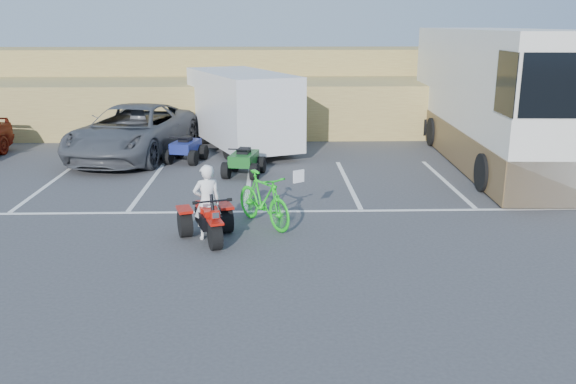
{
  "coord_description": "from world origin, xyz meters",
  "views": [
    {
      "loc": [
        0.6,
        -11.03,
        4.19
      ],
      "look_at": [
        0.94,
        0.48,
        1.0
      ],
      "focal_mm": 38.0,
      "sensor_mm": 36.0,
      "label": 1
    }
  ],
  "objects_px": {
    "green_dirt_bike": "(263,199)",
    "quad_atv_blue": "(186,162)",
    "red_trike_atv": "(210,241)",
    "rider": "(207,202)",
    "rv_motorhome": "(494,105)",
    "cargo_trailer": "(241,108)",
    "grey_pickup": "(133,132)",
    "quad_atv_green": "(244,175)"
  },
  "relations": [
    {
      "from": "rv_motorhome",
      "to": "quad_atv_blue",
      "type": "xyz_separation_m",
      "value": [
        -9.65,
        -0.07,
        -1.73
      ]
    },
    {
      "from": "rider",
      "to": "green_dirt_bike",
      "type": "bearing_deg",
      "value": -160.91
    },
    {
      "from": "green_dirt_bike",
      "to": "quad_atv_green",
      "type": "bearing_deg",
      "value": 64.1
    },
    {
      "from": "red_trike_atv",
      "to": "quad_atv_green",
      "type": "relative_size",
      "value": 1.1
    },
    {
      "from": "red_trike_atv",
      "to": "rv_motorhome",
      "type": "distance_m",
      "value": 11.15
    },
    {
      "from": "grey_pickup",
      "to": "quad_atv_blue",
      "type": "relative_size",
      "value": 4.39
    },
    {
      "from": "green_dirt_bike",
      "to": "grey_pickup",
      "type": "relative_size",
      "value": 0.32
    },
    {
      "from": "rider",
      "to": "grey_pickup",
      "type": "xyz_separation_m",
      "value": [
        -3.18,
        7.92,
        0.06
      ]
    },
    {
      "from": "green_dirt_bike",
      "to": "quad_atv_blue",
      "type": "bearing_deg",
      "value": 78.01
    },
    {
      "from": "rider",
      "to": "green_dirt_bike",
      "type": "height_order",
      "value": "rider"
    },
    {
      "from": "rider",
      "to": "grey_pickup",
      "type": "distance_m",
      "value": 8.54
    },
    {
      "from": "red_trike_atv",
      "to": "quad_atv_blue",
      "type": "bearing_deg",
      "value": 83.89
    },
    {
      "from": "green_dirt_bike",
      "to": "quad_atv_blue",
      "type": "distance_m",
      "value": 6.79
    },
    {
      "from": "rider",
      "to": "red_trike_atv",
      "type": "bearing_deg",
      "value": 90.0
    },
    {
      "from": "grey_pickup",
      "to": "quad_atv_green",
      "type": "relative_size",
      "value": 4.4
    },
    {
      "from": "rider",
      "to": "quad_atv_blue",
      "type": "xyz_separation_m",
      "value": [
        -1.38,
        7.11,
        -0.77
      ]
    },
    {
      "from": "green_dirt_bike",
      "to": "cargo_trailer",
      "type": "bearing_deg",
      "value": 62.11
    },
    {
      "from": "red_trike_atv",
      "to": "quad_atv_green",
      "type": "distance_m",
      "value": 5.43
    },
    {
      "from": "red_trike_atv",
      "to": "rv_motorhome",
      "type": "relative_size",
      "value": 0.13
    },
    {
      "from": "rider",
      "to": "quad_atv_green",
      "type": "height_order",
      "value": "rider"
    },
    {
      "from": "red_trike_atv",
      "to": "grey_pickup",
      "type": "bearing_deg",
      "value": 94.57
    },
    {
      "from": "rv_motorhome",
      "to": "grey_pickup",
      "type": "bearing_deg",
      "value": 178.63
    },
    {
      "from": "red_trike_atv",
      "to": "rider",
      "type": "height_order",
      "value": "rider"
    },
    {
      "from": "red_trike_atv",
      "to": "grey_pickup",
      "type": "xyz_separation_m",
      "value": [
        -3.22,
        8.07,
        0.83
      ]
    },
    {
      "from": "rider",
      "to": "quad_atv_blue",
      "type": "relative_size",
      "value": 1.13
    },
    {
      "from": "rider",
      "to": "quad_atv_green",
      "type": "distance_m",
      "value": 5.34
    },
    {
      "from": "rider",
      "to": "rv_motorhome",
      "type": "bearing_deg",
      "value": -156.25
    },
    {
      "from": "cargo_trailer",
      "to": "rv_motorhome",
      "type": "bearing_deg",
      "value": -35.66
    },
    {
      "from": "rv_motorhome",
      "to": "quad_atv_green",
      "type": "bearing_deg",
      "value": -163.79
    },
    {
      "from": "rv_motorhome",
      "to": "quad_atv_blue",
      "type": "bearing_deg",
      "value": -177.24
    },
    {
      "from": "red_trike_atv",
      "to": "rv_motorhome",
      "type": "xyz_separation_m",
      "value": [
        8.23,
        7.32,
        1.73
      ]
    },
    {
      "from": "red_trike_atv",
      "to": "rv_motorhome",
      "type": "bearing_deg",
      "value": 24.47
    },
    {
      "from": "rider",
      "to": "cargo_trailer",
      "type": "height_order",
      "value": "cargo_trailer"
    },
    {
      "from": "rider",
      "to": "green_dirt_bike",
      "type": "relative_size",
      "value": 0.79
    },
    {
      "from": "green_dirt_bike",
      "to": "quad_atv_green",
      "type": "distance_m",
      "value": 4.53
    },
    {
      "from": "quad_atv_green",
      "to": "cargo_trailer",
      "type": "bearing_deg",
      "value": 104.96
    },
    {
      "from": "green_dirt_bike",
      "to": "quad_atv_green",
      "type": "xyz_separation_m",
      "value": [
        -0.6,
        4.45,
        -0.58
      ]
    },
    {
      "from": "grey_pickup",
      "to": "rv_motorhome",
      "type": "bearing_deg",
      "value": 6.91
    },
    {
      "from": "red_trike_atv",
      "to": "quad_atv_blue",
      "type": "relative_size",
      "value": 1.09
    },
    {
      "from": "red_trike_atv",
      "to": "grey_pickup",
      "type": "relative_size",
      "value": 0.25
    },
    {
      "from": "quad_atv_green",
      "to": "red_trike_atv",
      "type": "bearing_deg",
      "value": -83.32
    },
    {
      "from": "quad_atv_blue",
      "to": "green_dirt_bike",
      "type": "bearing_deg",
      "value": -54.8
    }
  ]
}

